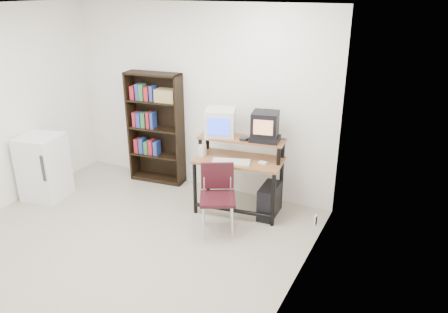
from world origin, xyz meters
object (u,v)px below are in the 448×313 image
at_px(crt_tv, 265,124).
at_px(pc_tower, 269,201).
at_px(computer_desk, 239,163).
at_px(crt_monitor, 220,122).
at_px(bookshelf, 156,126).
at_px(mini_fridge, 44,167).
at_px(school_chair, 218,191).

bearing_deg(crt_tv, pc_tower, -47.81).
distance_m(computer_desk, crt_tv, 0.61).
bearing_deg(computer_desk, crt_tv, 17.29).
height_order(crt_monitor, bookshelf, bookshelf).
height_order(computer_desk, pc_tower, computer_desk).
height_order(crt_monitor, crt_tv, crt_tv).
bearing_deg(pc_tower, mini_fridge, -167.43).
relative_size(crt_monitor, mini_fridge, 0.53).
relative_size(crt_tv, school_chair, 0.45).
relative_size(crt_tv, mini_fridge, 0.42).
xyz_separation_m(school_chair, bookshelf, (-1.48, 0.91, 0.34)).
distance_m(crt_monitor, pc_tower, 1.19).
bearing_deg(crt_tv, crt_monitor, 171.33).
bearing_deg(computer_desk, mini_fridge, -169.86).
xyz_separation_m(school_chair, mini_fridge, (-2.56, -0.28, -0.06)).
height_order(crt_monitor, mini_fridge, crt_monitor).
height_order(computer_desk, crt_monitor, crt_monitor).
xyz_separation_m(crt_monitor, school_chair, (0.29, -0.65, -0.64)).
relative_size(crt_monitor, pc_tower, 1.06).
bearing_deg(pc_tower, bookshelf, 167.01).
height_order(crt_tv, mini_fridge, crt_tv).
bearing_deg(crt_monitor, school_chair, -86.23).
bearing_deg(mini_fridge, crt_tv, 8.30).
bearing_deg(bookshelf, crt_tv, -13.65).
relative_size(computer_desk, bookshelf, 0.71).
bearing_deg(mini_fridge, school_chair, -4.09).
bearing_deg(computer_desk, school_chair, -100.47).
height_order(crt_tv, school_chair, crt_tv).
bearing_deg(mini_fridge, bookshelf, 37.36).
distance_m(pc_tower, bookshelf, 2.05).
height_order(computer_desk, bookshelf, bookshelf).
xyz_separation_m(crt_monitor, pc_tower, (0.73, -0.05, -0.94)).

